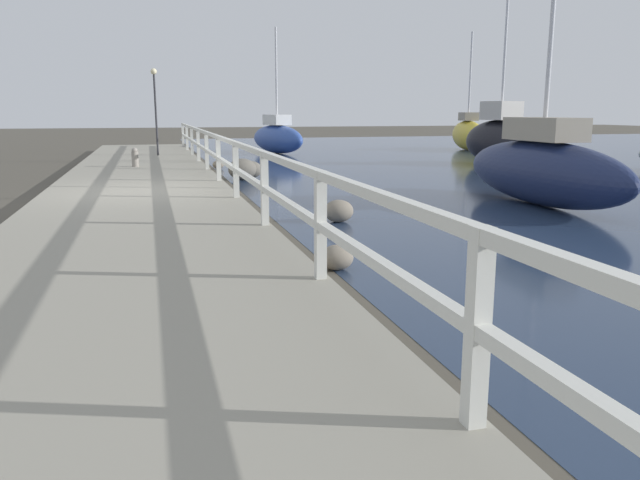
{
  "coord_description": "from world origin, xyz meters",
  "views": [
    {
      "loc": [
        0.23,
        -12.92,
        1.85
      ],
      "look_at": [
        2.96,
        -2.92,
        -0.31
      ],
      "focal_mm": 35.0,
      "sensor_mm": 36.0,
      "label": 1
    }
  ],
  "objects_px": {
    "sailboat_black": "(500,139)",
    "sailboat_blue": "(277,137)",
    "dock_lamp": "(155,97)",
    "mooring_bollard": "(135,157)",
    "sailboat_yellow": "(468,134)",
    "sailboat_navy": "(542,169)"
  },
  "relations": [
    {
      "from": "mooring_bollard",
      "to": "sailboat_black",
      "type": "relative_size",
      "value": 0.07
    },
    {
      "from": "dock_lamp",
      "to": "sailboat_blue",
      "type": "bearing_deg",
      "value": 37.88
    },
    {
      "from": "mooring_bollard",
      "to": "dock_lamp",
      "type": "xyz_separation_m",
      "value": [
        0.7,
        4.64,
        1.77
      ]
    },
    {
      "from": "sailboat_blue",
      "to": "dock_lamp",
      "type": "bearing_deg",
      "value": -156.65
    },
    {
      "from": "sailboat_black",
      "to": "sailboat_blue",
      "type": "bearing_deg",
      "value": 115.58
    },
    {
      "from": "sailboat_yellow",
      "to": "sailboat_navy",
      "type": "bearing_deg",
      "value": -101.65
    },
    {
      "from": "sailboat_black",
      "to": "sailboat_blue",
      "type": "height_order",
      "value": "sailboat_black"
    },
    {
      "from": "sailboat_black",
      "to": "sailboat_navy",
      "type": "bearing_deg",
      "value": -129.88
    },
    {
      "from": "sailboat_blue",
      "to": "sailboat_navy",
      "type": "relative_size",
      "value": 0.86
    },
    {
      "from": "dock_lamp",
      "to": "sailboat_blue",
      "type": "height_order",
      "value": "sailboat_blue"
    },
    {
      "from": "dock_lamp",
      "to": "sailboat_yellow",
      "type": "distance_m",
      "value": 15.07
    },
    {
      "from": "sailboat_black",
      "to": "sailboat_yellow",
      "type": "height_order",
      "value": "sailboat_black"
    },
    {
      "from": "dock_lamp",
      "to": "sailboat_navy",
      "type": "height_order",
      "value": "sailboat_navy"
    },
    {
      "from": "dock_lamp",
      "to": "sailboat_black",
      "type": "bearing_deg",
      "value": -18.07
    },
    {
      "from": "mooring_bollard",
      "to": "sailboat_navy",
      "type": "height_order",
      "value": "sailboat_navy"
    },
    {
      "from": "sailboat_black",
      "to": "sailboat_yellow",
      "type": "distance_m",
      "value": 8.27
    },
    {
      "from": "sailboat_blue",
      "to": "mooring_bollard",
      "type": "bearing_deg",
      "value": -138.72
    },
    {
      "from": "dock_lamp",
      "to": "sailboat_yellow",
      "type": "height_order",
      "value": "sailboat_yellow"
    },
    {
      "from": "sailboat_black",
      "to": "sailboat_blue",
      "type": "relative_size",
      "value": 1.51
    },
    {
      "from": "mooring_bollard",
      "to": "sailboat_blue",
      "type": "distance_m",
      "value": 10.48
    },
    {
      "from": "dock_lamp",
      "to": "sailboat_black",
      "type": "distance_m",
      "value": 12.2
    },
    {
      "from": "sailboat_navy",
      "to": "sailboat_yellow",
      "type": "relative_size",
      "value": 1.15
    }
  ]
}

